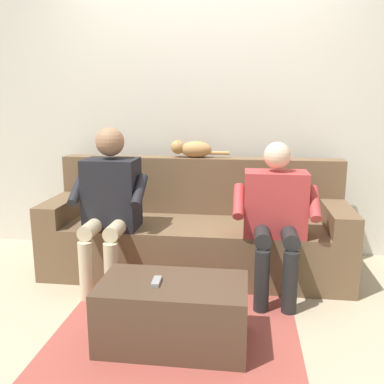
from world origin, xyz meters
The scene contains 9 objects.
ground_plane centered at (0.00, 0.60, 0.00)m, with size 8.00×8.00×0.00m, color tan.
back_wall centered at (0.00, -0.67, 1.34)m, with size 4.89×0.06×2.69m, color beige.
couch centered at (0.00, -0.15, 0.31)m, with size 2.36×0.78×0.89m.
coffee_table centered at (0.00, 0.97, 0.19)m, with size 0.83×0.46×0.37m.
person_left_seated centered at (-0.60, 0.23, 0.61)m, with size 0.59×0.53×1.08m.
person_right_seated centered at (0.60, 0.21, 0.66)m, with size 0.54×0.55×1.17m.
cat_on_backrest centered at (0.07, -0.39, 0.96)m, with size 0.49×0.14×0.15m.
remote_gray centered at (0.09, 0.99, 0.38)m, with size 0.12×0.04×0.02m, color gray.
floor_rug centered at (0.00, 0.84, 0.00)m, with size 1.44×1.42×0.01m, color #9E473D.
Camera 1 is at (-0.38, 3.12, 1.36)m, focal length 39.49 mm.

